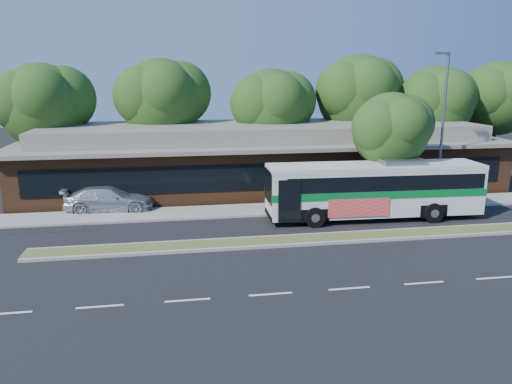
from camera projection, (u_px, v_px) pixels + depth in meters
ground at (312, 245)px, 23.43m from camera, size 120.00×120.00×0.00m
median_strip at (309, 239)px, 23.99m from camera, size 26.00×1.10×0.15m
sidewalk at (283, 209)px, 29.56m from camera, size 44.00×2.60×0.12m
plaza_building at (263, 157)px, 35.41m from camera, size 33.20×11.20×4.45m
lamp_post at (442, 125)px, 29.62m from camera, size 0.93×0.18×9.07m
tree_bg_a at (49, 104)px, 34.25m from camera, size 6.47×5.80×8.63m
tree_bg_b at (167, 98)px, 36.46m from camera, size 6.69×6.00×9.00m
tree_bg_c at (276, 105)px, 36.91m from camera, size 6.24×5.60×8.26m
tree_bg_d at (362, 93)px, 38.84m from camera, size 6.91×6.20×9.37m
tree_bg_e at (439, 102)px, 38.99m from camera, size 6.47×5.80×8.50m
tree_bg_f at (501, 97)px, 40.86m from camera, size 6.69×6.00×8.92m
transit_bus at (375, 186)px, 27.40m from camera, size 11.92×3.06×3.32m
sedan at (109, 199)px, 29.11m from camera, size 5.28×2.47×1.49m
sidewalk_tree at (395, 129)px, 28.55m from camera, size 4.84×4.34×6.86m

